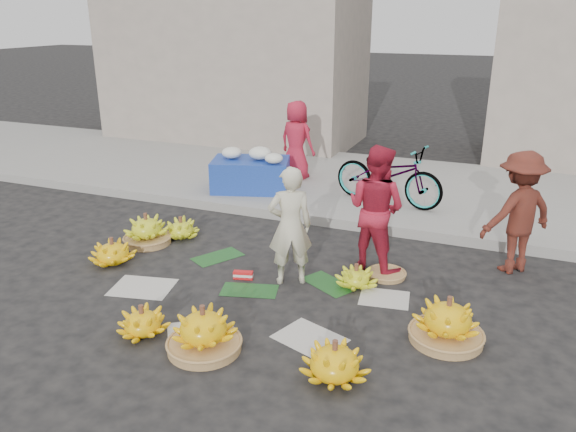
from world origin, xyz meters
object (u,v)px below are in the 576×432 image
at_px(banana_bunch_4, 447,322).
at_px(bicycle, 389,174).
at_px(vendor_cream, 290,226).
at_px(flower_table, 251,172).
at_px(banana_bunch_0, 113,252).

height_order(banana_bunch_4, bicycle, bicycle).
xyz_separation_m(banana_bunch_4, vendor_cream, (-1.90, 0.62, 0.50)).
bearing_deg(flower_table, vendor_cream, -74.13).
bearing_deg(bicycle, banana_bunch_0, 153.08).
relative_size(flower_table, bicycle, 0.80).
relative_size(banana_bunch_0, bicycle, 0.37).
height_order(vendor_cream, bicycle, vendor_cream).
xyz_separation_m(banana_bunch_4, bicycle, (-1.40, 3.63, 0.39)).
xyz_separation_m(vendor_cream, bicycle, (0.50, 3.01, -0.11)).
height_order(flower_table, bicycle, bicycle).
distance_m(vendor_cream, bicycle, 3.05).
relative_size(vendor_cream, flower_table, 0.96).
bearing_deg(vendor_cream, flower_table, -85.36).
distance_m(banana_bunch_4, flower_table, 5.11).
bearing_deg(flower_table, bicycle, -13.15).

